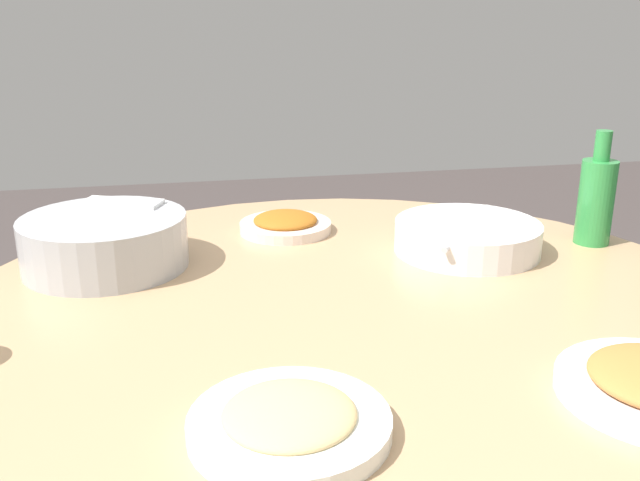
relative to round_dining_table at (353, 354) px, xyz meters
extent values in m
cylinder|color=tan|center=(0.00, 0.00, 0.06)|extent=(1.34, 1.34, 0.03)
cylinder|color=#B2B5BA|center=(0.40, -0.27, 0.13)|extent=(0.30, 0.30, 0.10)
ellipsoid|color=white|center=(0.40, -0.27, 0.13)|extent=(0.24, 0.24, 0.11)
cube|color=white|center=(0.37, -0.35, 0.18)|extent=(0.16, 0.11, 0.01)
cylinder|color=white|center=(-0.28, -0.22, 0.11)|extent=(0.28, 0.28, 0.06)
cylinder|color=#301D15|center=(-0.28, -0.22, 0.10)|extent=(0.25, 0.25, 0.04)
cylinder|color=silver|center=(-0.28, -0.22, 0.13)|extent=(0.20, 0.25, 0.01)
cylinder|color=white|center=(0.15, 0.32, 0.09)|extent=(0.23, 0.23, 0.02)
ellipsoid|color=#D8B879|center=(0.15, 0.32, 0.11)|extent=(0.15, 0.15, 0.03)
cylinder|color=silver|center=(0.04, -0.42, 0.09)|extent=(0.19, 0.19, 0.02)
ellipsoid|color=#A65C1A|center=(0.04, -0.42, 0.11)|extent=(0.13, 0.13, 0.03)
cylinder|color=#308E42|center=(-0.55, -0.22, 0.16)|extent=(0.07, 0.07, 0.17)
cylinder|color=#308E42|center=(-0.55, -0.22, 0.28)|extent=(0.03, 0.03, 0.06)
camera|label=1|loc=(0.26, 1.00, 0.54)|focal=39.99mm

